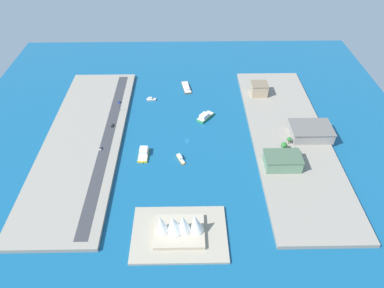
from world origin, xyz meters
name	(u,v)px	position (x,y,z in m)	size (l,w,h in m)	color
ground_plane	(187,140)	(0.00, 0.00, 0.00)	(440.00, 440.00, 0.00)	#145684
quay_west	(289,137)	(-95.65, 0.00, 1.73)	(70.00, 240.00, 3.46)	gray
quay_east	(84,139)	(95.65, 0.00, 1.73)	(70.00, 240.00, 3.46)	gray
peninsula_point	(179,234)	(5.83, 106.62, 1.00)	(66.75, 47.89, 2.00)	#A89E89
road_strip	(108,138)	(73.28, 0.00, 3.54)	(9.87, 228.00, 0.15)	#38383D
ferry_green_doubledeck	(205,116)	(-18.57, -34.22, 2.26)	(18.43, 20.66, 6.16)	#2D8C4C
barge_flat_brown	(186,87)	(-0.05, -92.99, 1.33)	(11.79, 27.32, 3.63)	brown
water_taxi_orange	(180,158)	(5.80, 27.18, 1.34)	(8.31, 14.15, 3.51)	orange
yacht_sleek_gray	(151,99)	(38.04, -68.60, 1.27)	(11.18, 4.74, 3.64)	#999EA3
ferry_yellow_fast	(143,153)	(38.50, 20.98, 2.19)	(8.73, 20.11, 5.64)	yellow
carpark_squat_concrete	(311,131)	(-114.49, 0.10, 8.66)	(37.78, 28.03, 10.34)	gray
terminal_long_green	(282,161)	(-79.72, 40.71, 9.07)	(30.57, 20.24, 11.16)	slate
apartment_midrise_tan	(259,89)	(-78.52, -73.76, 9.96)	(17.17, 16.69, 12.93)	tan
sedan_silver	(101,148)	(76.83, 16.25, 4.34)	(2.14, 4.82, 1.48)	black
hatchback_blue	(119,102)	(70.80, -58.82, 4.45)	(1.97, 4.53, 1.72)	black
suv_black	(112,125)	(71.67, -18.01, 4.37)	(1.82, 5.02, 1.53)	black
traffic_light_waterfront	(120,107)	(67.42, -43.85, 7.80)	(0.36, 0.36, 6.50)	black
opera_landmark	(179,226)	(5.65, 106.62, 9.28)	(35.20, 28.54, 19.17)	#BCAD93
park_tree_cluster	(289,146)	(-89.81, 20.43, 8.53)	(13.66, 19.46, 8.11)	brown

